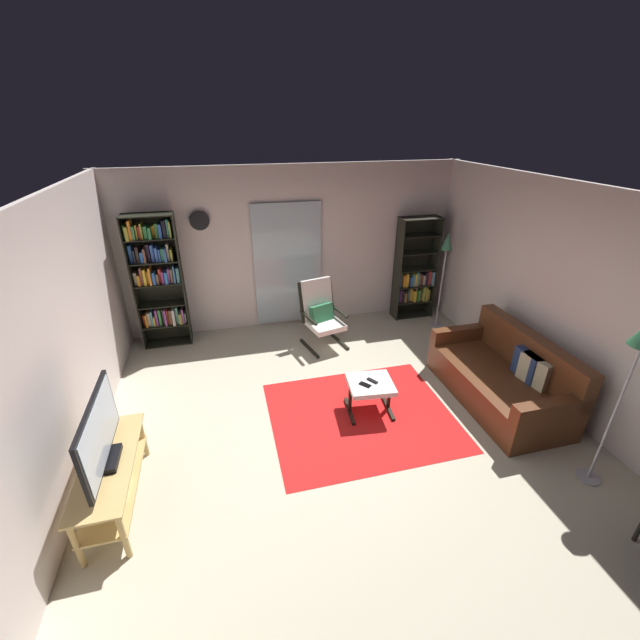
{
  "coord_description": "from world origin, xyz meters",
  "views": [
    {
      "loc": [
        -1.14,
        -3.43,
        3.21
      ],
      "look_at": [
        -0.0,
        1.11,
        0.87
      ],
      "focal_mm": 22.82,
      "sensor_mm": 36.0,
      "label": 1
    }
  ],
  "objects": [
    {
      "name": "leather_sofa",
      "position": [
        2.09,
        0.07,
        0.31
      ],
      "size": [
        0.91,
        1.83,
        0.88
      ],
      "color": "#562E18",
      "rests_on": "ground"
    },
    {
      "name": "bookshelf_near_tv",
      "position": [
        -2.09,
        2.63,
        1.12
      ],
      "size": [
        0.7,
        0.3,
        2.03
      ],
      "color": "black",
      "rests_on": "ground"
    },
    {
      "name": "wall_right",
      "position": [
        2.7,
        0.0,
        1.3
      ],
      "size": [
        0.06,
        6.0,
        2.6
      ],
      "primitive_type": "cube",
      "color": "silver",
      "rests_on": "ground"
    },
    {
      "name": "floor_lamp_by_shelf",
      "position": [
        2.31,
        2.12,
        1.28
      ],
      "size": [
        0.22,
        0.22,
        1.62
      ],
      "color": "#A5A5AD",
      "rests_on": "ground"
    },
    {
      "name": "tv_remote",
      "position": [
        0.43,
        0.26,
        0.43
      ],
      "size": [
        0.11,
        0.14,
        0.02
      ],
      "primitive_type": "cube",
      "rotation": [
        0.0,
        0.0,
        0.56
      ],
      "color": "black",
      "rests_on": "ottoman"
    },
    {
      "name": "ground_plane",
      "position": [
        0.0,
        0.0,
        0.0
      ],
      "size": [
        7.02,
        7.02,
        0.0
      ],
      "primitive_type": "plane",
      "color": "beige"
    },
    {
      "name": "lounge_armchair",
      "position": [
        0.25,
        2.02,
        0.53
      ],
      "size": [
        0.7,
        0.76,
        1.02
      ],
      "color": "black",
      "rests_on": "ground"
    },
    {
      "name": "bookshelf_near_sofa",
      "position": [
        2.07,
        2.62,
        0.76
      ],
      "size": [
        0.69,
        0.3,
        1.76
      ],
      "color": "black",
      "rests_on": "ground"
    },
    {
      "name": "wall_back",
      "position": [
        0.0,
        2.9,
        1.3
      ],
      "size": [
        5.6,
        0.06,
        2.6
      ],
      "primitive_type": "cube",
      "color": "silver",
      "rests_on": "ground"
    },
    {
      "name": "tv_stand",
      "position": [
        -2.31,
        -0.44,
        0.34
      ],
      "size": [
        0.44,
        1.25,
        0.51
      ],
      "color": "tan",
      "rests_on": "ground"
    },
    {
      "name": "cell_phone",
      "position": [
        0.32,
        0.21,
        0.42
      ],
      "size": [
        0.14,
        0.15,
        0.01
      ],
      "primitive_type": "cube",
      "rotation": [
        0.0,
        0.0,
        0.69
      ],
      "color": "black",
      "rests_on": "ottoman"
    },
    {
      "name": "wall_clock",
      "position": [
        -1.4,
        2.82,
        1.85
      ],
      "size": [
        0.29,
        0.03,
        0.29
      ],
      "color": "silver"
    },
    {
      "name": "floor_lamp_by_sofa",
      "position": [
        2.16,
        -1.26,
        1.45
      ],
      "size": [
        0.22,
        0.22,
        1.74
      ],
      "color": "#A5A5AD",
      "rests_on": "ground"
    },
    {
      "name": "television",
      "position": [
        -2.3,
        -0.43,
        0.81
      ],
      "size": [
        0.2,
        1.04,
        0.62
      ],
      "color": "black",
      "rests_on": "tv_stand"
    },
    {
      "name": "wall_left",
      "position": [
        -2.7,
        0.0,
        1.3
      ],
      "size": [
        0.06,
        6.0,
        2.6
      ],
      "primitive_type": "cube",
      "color": "silver",
      "rests_on": "ground"
    },
    {
      "name": "area_rug",
      "position": [
        0.28,
        0.18,
        0.0
      ],
      "size": [
        2.14,
        1.81,
        0.01
      ],
      "primitive_type": "cube",
      "color": "red",
      "rests_on": "ground"
    },
    {
      "name": "glass_door_panel",
      "position": [
        -0.1,
        2.83,
        1.05
      ],
      "size": [
        1.1,
        0.01,
        2.0
      ],
      "primitive_type": "cube",
      "color": "silver"
    },
    {
      "name": "ottoman",
      "position": [
        0.4,
        0.25,
        0.35
      ],
      "size": [
        0.57,
        0.53,
        0.42
      ],
      "color": "white",
      "rests_on": "ground"
    }
  ]
}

